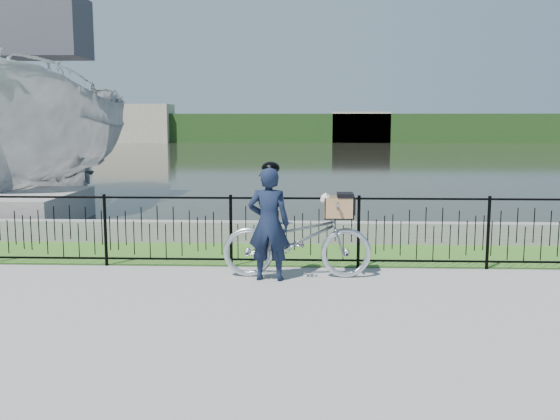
{
  "coord_description": "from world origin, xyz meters",
  "views": [
    {
      "loc": [
        0.15,
        -8.01,
        2.3
      ],
      "look_at": [
        -0.2,
        1.0,
        1.0
      ],
      "focal_mm": 40.0,
      "sensor_mm": 36.0,
      "label": 1
    }
  ],
  "objects": [
    {
      "name": "far_building_left",
      "position": [
        -18.0,
        58.0,
        2.0
      ],
      "size": [
        8.0,
        4.0,
        4.0
      ],
      "primitive_type": "cube",
      "color": "#AFA38D",
      "rests_on": "ground"
    },
    {
      "name": "far_treeline",
      "position": [
        0.0,
        60.0,
        1.5
      ],
      "size": [
        120.0,
        6.0,
        3.0
      ],
      "primitive_type": "cube",
      "color": "#24451A",
      "rests_on": "ground"
    },
    {
      "name": "water",
      "position": [
        0.0,
        33.0,
        0.0
      ],
      "size": [
        120.0,
        120.0,
        0.0
      ],
      "primitive_type": "plane",
      "color": "black",
      "rests_on": "ground"
    },
    {
      "name": "cyclist",
      "position": [
        -0.36,
        0.82,
        0.85
      ],
      "size": [
        0.63,
        0.44,
        1.72
      ],
      "color": "black",
      "rests_on": "ground"
    },
    {
      "name": "grass_strip",
      "position": [
        0.0,
        2.6,
        0.0
      ],
      "size": [
        60.0,
        2.0,
        0.01
      ],
      "primitive_type": "cube",
      "color": "#3B6D22",
      "rests_on": "ground"
    },
    {
      "name": "bicycle_rig",
      "position": [
        0.06,
        1.01,
        0.58
      ],
      "size": [
        2.18,
        0.76,
        1.27
      ],
      "color": "silver",
      "rests_on": "ground"
    },
    {
      "name": "ground",
      "position": [
        0.0,
        0.0,
        0.0
      ],
      "size": [
        120.0,
        120.0,
        0.0
      ],
      "primitive_type": "plane",
      "color": "gray",
      "rests_on": "ground"
    },
    {
      "name": "boat_near",
      "position": [
        -6.89,
        8.98,
        2.0
      ],
      "size": [
        4.48,
        10.03,
        5.57
      ],
      "color": "#BCBCBC",
      "rests_on": "water"
    },
    {
      "name": "fence",
      "position": [
        0.0,
        1.6,
        0.58
      ],
      "size": [
        14.0,
        0.06,
        1.15
      ],
      "primitive_type": null,
      "color": "black",
      "rests_on": "ground"
    },
    {
      "name": "far_building_right",
      "position": [
        6.0,
        58.5,
        1.6
      ],
      "size": [
        6.0,
        3.0,
        3.2
      ],
      "primitive_type": "cube",
      "color": "#AFA38D",
      "rests_on": "ground"
    },
    {
      "name": "quay_wall",
      "position": [
        0.0,
        3.6,
        0.2
      ],
      "size": [
        60.0,
        0.3,
        0.4
      ],
      "primitive_type": "cube",
      "color": "gray",
      "rests_on": "ground"
    }
  ]
}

